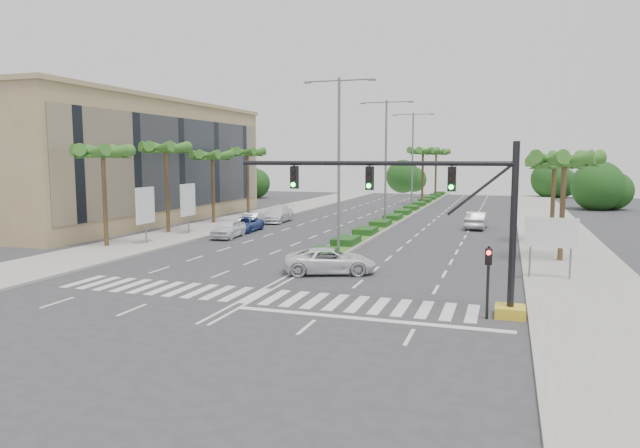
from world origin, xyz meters
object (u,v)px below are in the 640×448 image
at_px(car_parked_c, 245,224).
at_px(car_parked_d, 277,214).
at_px(car_parked_b, 252,220).
at_px(car_crossing, 330,261).
at_px(car_right, 477,220).
at_px(car_parked_a, 228,229).

bearing_deg(car_parked_c, car_parked_d, 88.92).
distance_m(car_parked_b, car_parked_d, 4.58).
relative_size(car_parked_b, car_crossing, 0.77).
relative_size(car_parked_b, car_right, 0.83).
bearing_deg(car_parked_c, car_parked_a, -86.48).
relative_size(car_parked_c, car_parked_d, 0.81).
height_order(car_parked_c, car_parked_d, car_parked_d).
distance_m(car_parked_a, car_parked_c, 4.07).
bearing_deg(car_parked_a, car_parked_c, 90.95).
bearing_deg(car_crossing, car_parked_b, 15.01).
xyz_separation_m(car_parked_c, car_parked_d, (-0.21, 7.86, 0.19)).
height_order(car_parked_d, car_right, car_parked_d).
height_order(car_parked_b, car_right, car_right).
bearing_deg(car_parked_a, car_parked_d, 87.92).
distance_m(car_parked_b, car_crossing, 23.11).
relative_size(car_parked_a, car_parked_b, 1.11).
xyz_separation_m(car_parked_a, car_parked_c, (-0.43, 4.05, -0.12)).
height_order(car_parked_b, car_parked_d, car_parked_d).
distance_m(car_parked_a, car_right, 22.85).
bearing_deg(car_parked_d, car_parked_c, -91.52).
bearing_deg(car_right, car_crossing, 77.29).
bearing_deg(car_right, car_parked_c, 26.77).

